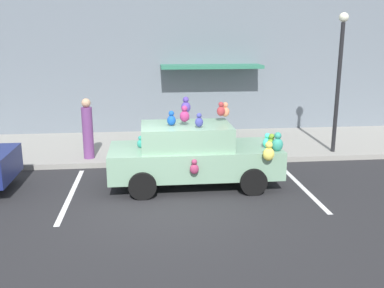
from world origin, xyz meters
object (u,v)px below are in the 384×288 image
Objects in this scene: plush_covered_car at (193,154)px; street_lamp_post at (339,69)px; pedestrian_near_shopfront at (88,130)px; teddy_bear_on_sidewalk at (156,145)px.

street_lamp_post is (4.57, 2.16, 1.85)m from plush_covered_car.
plush_covered_car is 3.59m from pedestrian_near_shopfront.
pedestrian_near_shopfront is (-7.39, 0.05, -1.66)m from street_lamp_post.
plush_covered_car is at bearing -67.38° from teddy_bear_on_sidewalk.
pedestrian_near_shopfront is (-1.94, 0.10, 0.47)m from teddy_bear_on_sidewalk.
street_lamp_post is at bearing -0.41° from pedestrian_near_shopfront.
plush_covered_car is 1.01× the size of street_lamp_post.
street_lamp_post is at bearing 25.29° from plush_covered_car.
street_lamp_post reaches higher than pedestrian_near_shopfront.
plush_covered_car reaches higher than teddy_bear_on_sidewalk.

